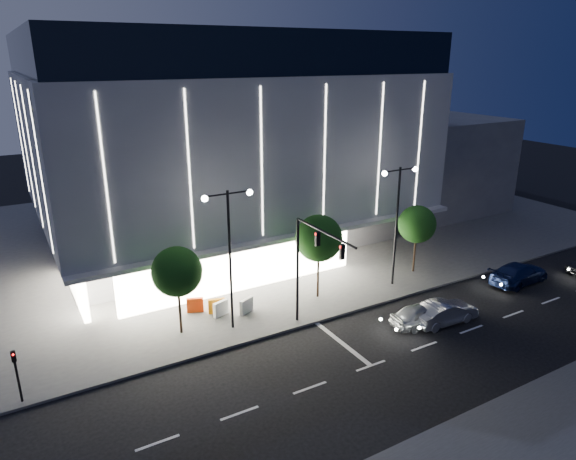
% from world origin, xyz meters
% --- Properties ---
extents(ground, '(160.00, 160.00, 0.00)m').
position_xyz_m(ground, '(0.00, 0.00, 0.00)').
color(ground, black).
rests_on(ground, ground).
extents(sidewalk_museum, '(70.00, 40.00, 0.15)m').
position_xyz_m(sidewalk_museum, '(5.00, 24.00, 0.07)').
color(sidewalk_museum, '#474747').
rests_on(sidewalk_museum, ground).
extents(museum, '(30.00, 25.80, 18.00)m').
position_xyz_m(museum, '(2.98, 22.31, 9.27)').
color(museum, '#4C4C51').
rests_on(museum, ground).
extents(annex_building, '(16.00, 20.00, 10.00)m').
position_xyz_m(annex_building, '(26.00, 24.00, 5.00)').
color(annex_building, '#4C4C51').
rests_on(annex_building, ground).
extents(traffic_mast, '(0.33, 5.89, 7.07)m').
position_xyz_m(traffic_mast, '(1.00, 3.34, 5.03)').
color(traffic_mast, black).
rests_on(traffic_mast, ground).
extents(street_lamp_west, '(3.16, 0.36, 9.00)m').
position_xyz_m(street_lamp_west, '(-3.00, 6.00, 5.96)').
color(street_lamp_west, black).
rests_on(street_lamp_west, ground).
extents(street_lamp_east, '(3.16, 0.36, 9.00)m').
position_xyz_m(street_lamp_east, '(10.00, 6.00, 5.96)').
color(street_lamp_east, black).
rests_on(street_lamp_east, ground).
extents(ped_signal_far, '(0.22, 0.24, 3.00)m').
position_xyz_m(ped_signal_far, '(-15.00, 4.50, 1.89)').
color(ped_signal_far, black).
rests_on(ped_signal_far, ground).
extents(tree_left, '(3.02, 3.02, 5.72)m').
position_xyz_m(tree_left, '(-5.97, 7.02, 4.03)').
color(tree_left, black).
rests_on(tree_left, ground).
extents(tree_mid, '(3.25, 3.25, 6.15)m').
position_xyz_m(tree_mid, '(4.03, 7.02, 4.33)').
color(tree_mid, black).
rests_on(tree_mid, ground).
extents(tree_right, '(2.91, 2.91, 5.51)m').
position_xyz_m(tree_right, '(13.03, 7.02, 3.88)').
color(tree_right, black).
rests_on(tree_right, ground).
extents(car_lead, '(4.30, 1.93, 1.44)m').
position_xyz_m(car_lead, '(7.69, 0.55, 0.72)').
color(car_lead, '#9EA2A5').
rests_on(car_lead, ground).
extents(car_second, '(4.62, 1.77, 1.50)m').
position_xyz_m(car_second, '(9.11, -0.00, 0.75)').
color(car_second, '#999AA0').
rests_on(car_second, ground).
extents(car_third, '(5.50, 2.56, 1.55)m').
position_xyz_m(car_third, '(18.56, 1.64, 0.78)').
color(car_third, '#14204D').
rests_on(car_third, ground).
extents(barrier_a, '(1.12, 0.61, 1.00)m').
position_xyz_m(barrier_a, '(-4.32, 9.11, 0.65)').
color(barrier_a, '#F93C0D').
rests_on(barrier_a, sidewalk_museum).
extents(barrier_b, '(1.11, 0.68, 1.00)m').
position_xyz_m(barrier_b, '(-1.41, 7.33, 0.65)').
color(barrier_b, silver).
rests_on(barrier_b, sidewalk_museum).
extents(barrier_c, '(1.13, 0.50, 1.00)m').
position_xyz_m(barrier_c, '(-3.12, 8.29, 0.65)').
color(barrier_c, orange).
rests_on(barrier_c, sidewalk_museum).
extents(barrier_d, '(1.12, 0.59, 1.00)m').
position_xyz_m(barrier_d, '(-3.03, 7.81, 0.65)').
color(barrier_d, silver).
rests_on(barrier_d, sidewalk_museum).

